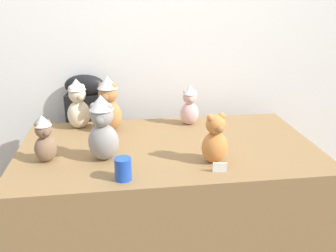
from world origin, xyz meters
TOP-DOWN VIEW (x-y plane):
  - wall_back at (0.00, 0.97)m, footprint 7.00×0.08m
  - display_table at (0.00, 0.25)m, footprint 1.70×0.93m
  - instrument_case at (-0.50, 0.85)m, footprint 0.29×0.15m
  - teddy_bear_caramel at (-0.34, 0.53)m, footprint 0.20×0.19m
  - teddy_bear_blush at (0.19, 0.58)m, footprint 0.13×0.11m
  - teddy_bear_cream at (-0.53, 0.61)m, footprint 0.19×0.18m
  - teddy_bear_ginger at (0.21, 0.01)m, footprint 0.16×0.14m
  - teddy_bear_ash at (-0.36, 0.12)m, footprint 0.18×0.17m
  - teddy_bear_mocha at (-0.66, 0.13)m, footprint 0.15×0.14m
  - party_cup_blue at (-0.26, -0.12)m, footprint 0.08×0.08m
  - name_card_front_left at (0.21, -0.11)m, footprint 0.07×0.02m

SIDE VIEW (x-z plane):
  - display_table at x=0.00m, z-range 0.00..0.77m
  - instrument_case at x=-0.50m, z-range 0.01..1.07m
  - name_card_front_left at x=0.21m, z-range 0.77..0.82m
  - party_cup_blue at x=-0.26m, z-range 0.77..0.88m
  - teddy_bear_ginger at x=0.21m, z-range 0.76..1.02m
  - teddy_bear_mocha at x=-0.66m, z-range 0.76..1.02m
  - teddy_bear_blush at x=0.19m, z-range 0.76..1.03m
  - teddy_bear_cream at x=-0.53m, z-range 0.76..1.09m
  - teddy_bear_ash at x=-0.36m, z-range 0.76..1.12m
  - teddy_bear_caramel at x=-0.34m, z-range 0.76..1.12m
  - wall_back at x=0.00m, z-range 0.00..2.60m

